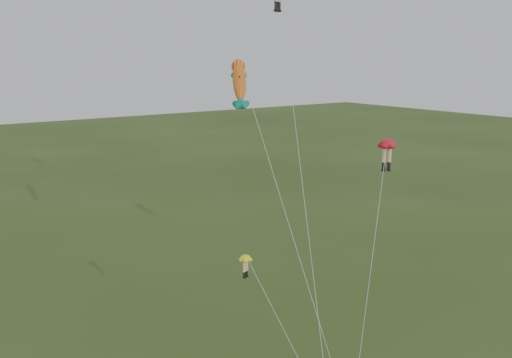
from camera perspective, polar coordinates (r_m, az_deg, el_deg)
legs_kite_red_mid at (r=38.62m, az=12.93°, el=2.78°), size 5.70×3.70×13.89m
legs_kite_yellow at (r=31.52m, az=-0.42°, el=-9.29°), size 3.73×3.45×8.68m
fish_kite at (r=34.69m, az=-1.63°, el=9.73°), size 3.52×8.75×19.37m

